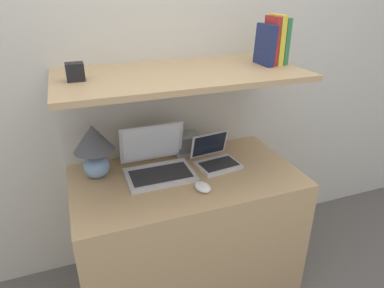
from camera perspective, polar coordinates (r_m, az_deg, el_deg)
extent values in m
cube|color=beige|center=(2.07, -4.84, 10.79)|extent=(6.00, 0.05, 2.40)
cube|color=tan|center=(2.10, -0.87, -14.23)|extent=(1.23, 0.68, 0.76)
cube|color=beige|center=(2.23, -4.01, -3.44)|extent=(1.23, 0.04, 1.29)
cube|color=tan|center=(1.74, -1.91, 11.49)|extent=(1.23, 0.61, 0.03)
ellipsoid|color=#7593B2|center=(1.91, -15.60, -3.60)|extent=(0.14, 0.14, 0.12)
cylinder|color=tan|center=(1.87, -15.87, -1.48)|extent=(0.02, 0.02, 0.03)
cone|color=#4C4C51|center=(1.83, -16.19, 0.97)|extent=(0.21, 0.21, 0.14)
cube|color=silver|center=(1.87, -5.34, -5.15)|extent=(0.36, 0.25, 0.02)
cube|color=#232326|center=(1.86, -5.27, -4.99)|extent=(0.32, 0.17, 0.00)
cube|color=silver|center=(1.95, -6.73, 0.24)|extent=(0.36, 0.06, 0.23)
cube|color=white|center=(1.94, -6.69, 0.21)|extent=(0.33, 0.05, 0.20)
cube|color=silver|center=(1.96, 4.41, -3.53)|extent=(0.25, 0.20, 0.02)
cube|color=#232326|center=(1.95, 4.52, -3.32)|extent=(0.22, 0.14, 0.00)
cube|color=silver|center=(2.01, 2.88, -0.05)|extent=(0.24, 0.07, 0.15)
cube|color=black|center=(2.00, 2.95, -0.07)|extent=(0.21, 0.06, 0.13)
ellipsoid|color=white|center=(1.74, 1.78, -7.17)|extent=(0.09, 0.12, 0.04)
cube|color=gray|center=(2.08, -1.07, 0.06)|extent=(0.14, 0.08, 0.14)
cube|color=#59595B|center=(2.04, -0.69, -0.40)|extent=(0.11, 0.00, 0.09)
cube|color=#2D7042|center=(1.97, 14.71, 16.29)|extent=(0.03, 0.12, 0.24)
cube|color=gold|center=(1.94, 13.81, 16.52)|extent=(0.03, 0.13, 0.25)
cube|color=#A82823|center=(1.93, 13.07, 16.42)|extent=(0.02, 0.13, 0.25)
cube|color=navy|center=(1.91, 12.08, 15.86)|extent=(0.04, 0.16, 0.21)
cube|color=black|center=(1.64, -18.91, 11.30)|extent=(0.08, 0.06, 0.08)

